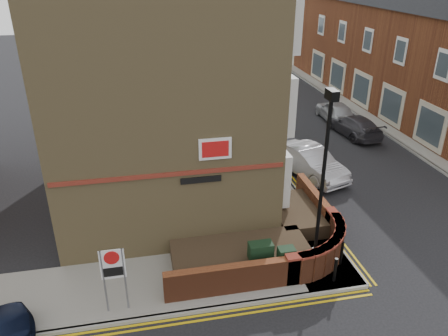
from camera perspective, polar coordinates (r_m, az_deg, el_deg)
ground at (r=14.57m, az=7.31°, el=-16.76°), size 120.00×120.00×0.00m
pavement_corner at (r=15.13m, az=-7.68°, el=-14.63°), size 13.00×3.00×0.12m
pavement_main at (r=28.47m, az=1.02°, el=5.58°), size 2.00×32.00×0.12m
pavement_far at (r=30.22m, az=23.24°, el=4.67°), size 4.00×40.00×0.12m
kerb_side at (r=14.01m, az=-7.15°, el=-18.53°), size 13.00×0.15×0.12m
kerb_main_near at (r=28.69m, az=2.98°, el=5.71°), size 0.15×32.00×0.12m
kerb_main_far at (r=29.15m, az=19.97°, el=4.50°), size 0.15×40.00×0.12m
yellow_lines_side at (r=13.87m, az=-7.04°, el=-19.40°), size 13.00×0.28×0.01m
yellow_lines_main at (r=28.77m, az=3.46°, el=5.64°), size 0.28×32.00×0.01m
corner_building at (r=18.48m, az=-8.43°, el=14.23°), size 8.95×10.40×13.60m
garden_wall at (r=16.41m, az=4.53°, el=-11.06°), size 6.80×6.00×1.20m
lamppost at (r=14.11m, az=12.70°, el=-2.19°), size 0.25×0.50×6.30m
utility_cabinet_large at (r=14.99m, az=4.76°, el=-11.66°), size 0.80×0.45×1.20m
utility_cabinet_small at (r=15.00m, az=8.08°, el=-12.05°), size 0.55×0.40×1.10m
bollard_near at (r=15.15m, az=14.32°, el=-12.76°), size 0.11×0.11×0.90m
bollard_far at (r=15.95m, az=15.09°, el=-10.68°), size 0.11×0.11×0.90m
zone_sign at (r=13.39m, az=-14.28°, el=-12.69°), size 0.72×0.07×2.20m
far_terrace at (r=33.25m, az=22.85°, el=13.69°), size 5.40×30.40×8.00m
far_terrace_cream at (r=51.82m, az=9.75°, el=18.83°), size 5.40×12.40×8.00m
tree_near at (r=25.37m, az=2.10°, el=14.00°), size 3.64×3.65×6.70m
tree_mid at (r=33.01m, az=-1.30°, el=17.55°), size 4.03×4.03×7.42m
tree_far at (r=40.87m, az=-3.45°, el=18.65°), size 3.81×3.81×7.00m
traffic_light_assembly at (r=36.34m, az=-1.50°, el=14.43°), size 0.20×0.16×4.20m
silver_car_near at (r=22.02m, az=11.13°, el=0.80°), size 2.85×4.70×1.46m
red_car_main at (r=34.66m, az=3.71°, el=10.27°), size 2.60×5.07×1.37m
grey_car_far at (r=27.97m, az=16.63°, el=5.35°), size 2.18×4.43×1.24m
silver_car_far at (r=30.21m, az=14.35°, el=7.22°), size 1.82×4.07×1.36m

